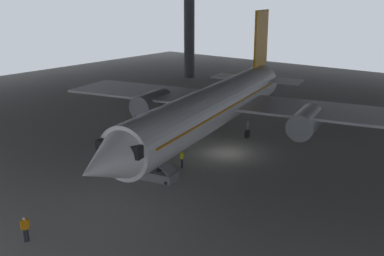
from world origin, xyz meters
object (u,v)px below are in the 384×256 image
object	(u,v)px
baggage_tug	(209,111)
crew_worker_near_nose	(25,228)
boarding_stairs	(152,169)
airplane_main	(215,106)
crew_worker_by_stairs	(182,157)

from	to	relation	value
baggage_tug	crew_worker_near_nose	bearing A→B (deg)	-73.73
boarding_stairs	crew_worker_near_nose	size ratio (longest dim) A/B	2.95
airplane_main	baggage_tug	xyz separation A→B (m)	(-6.23, 7.56, -3.08)
airplane_main	crew_worker_near_nose	world-z (taller)	airplane_main
crew_worker_near_nose	baggage_tug	distance (m)	31.52
airplane_main	crew_worker_by_stairs	size ratio (longest dim) A/B	23.41
crew_worker_by_stairs	baggage_tug	world-z (taller)	crew_worker_by_stairs
boarding_stairs	crew_worker_near_nose	xyz separation A→B (m)	(0.93, -11.80, 0.19)
crew_worker_near_nose	baggage_tug	world-z (taller)	crew_worker_near_nose
baggage_tug	boarding_stairs	bearing A→B (deg)	-66.83
airplane_main	baggage_tug	bearing A→B (deg)	129.48
crew_worker_near_nose	crew_worker_by_stairs	distance (m)	14.99
boarding_stairs	crew_worker_by_stairs	xyz separation A→B (m)	(0.50, 3.18, 0.22)
boarding_stairs	crew_worker_by_stairs	size ratio (longest dim) A/B	2.86
crew_worker_near_nose	baggage_tug	size ratio (longest dim) A/B	0.70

